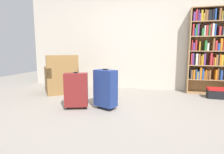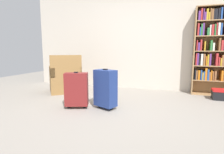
% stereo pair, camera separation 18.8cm
% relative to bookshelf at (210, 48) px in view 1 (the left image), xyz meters
% --- Properties ---
extents(ground_plane, '(10.34, 10.34, 0.00)m').
position_rel_bookshelf_xyz_m(ground_plane, '(-1.83, -2.00, -1.06)').
color(ground_plane, gray).
extents(back_wall, '(5.91, 0.10, 2.60)m').
position_rel_bookshelf_xyz_m(back_wall, '(-1.83, 0.21, 0.24)').
color(back_wall, beige).
rests_on(back_wall, ground).
extents(bookshelf, '(0.95, 0.30, 1.96)m').
position_rel_bookshelf_xyz_m(bookshelf, '(0.00, 0.00, 0.00)').
color(bookshelf, '#A87F51').
rests_on(bookshelf, ground).
extents(armchair, '(0.99, 0.99, 0.90)m').
position_rel_bookshelf_xyz_m(armchair, '(-3.35, -0.82, -0.74)').
color(armchair, olive).
rests_on(armchair, ground).
extents(mug, '(0.12, 0.08, 0.10)m').
position_rel_bookshelf_xyz_m(mug, '(-2.90, -0.83, -1.01)').
color(mug, red).
rests_on(mug, ground).
extents(storage_box, '(0.46, 0.25, 0.22)m').
position_rel_bookshelf_xyz_m(storage_box, '(0.14, -0.42, -0.94)').
color(storage_box, black).
rests_on(storage_box, ground).
extents(suitcase_dark_red, '(0.43, 0.31, 0.64)m').
position_rel_bookshelf_xyz_m(suitcase_dark_red, '(-2.44, -1.87, -0.72)').
color(suitcase_dark_red, maroon).
rests_on(suitcase_dark_red, ground).
extents(suitcase_navy_blue, '(0.43, 0.34, 0.70)m').
position_rel_bookshelf_xyz_m(suitcase_navy_blue, '(-1.96, -1.74, -0.70)').
color(suitcase_navy_blue, navy).
rests_on(suitcase_navy_blue, ground).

